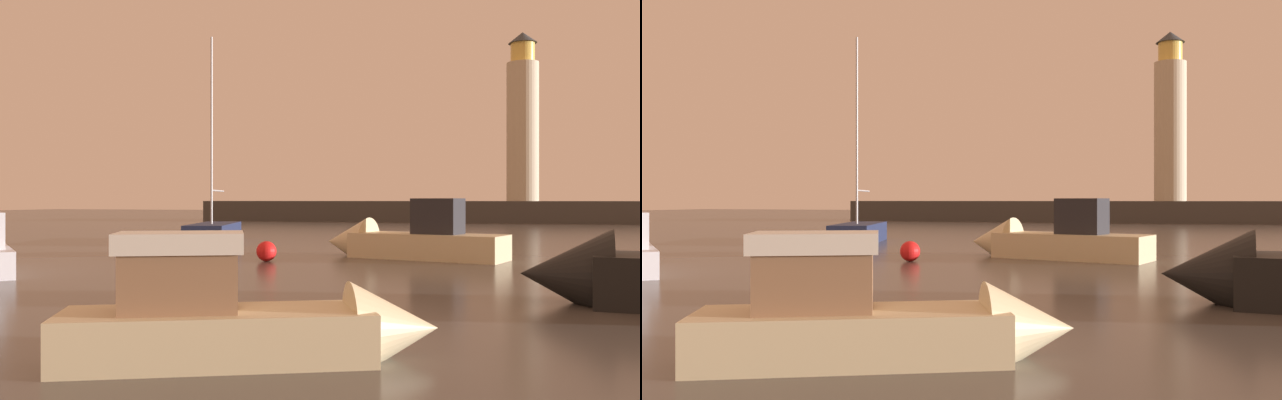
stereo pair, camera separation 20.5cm
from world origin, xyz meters
The scene contains 7 objects.
ground_plane centered at (0.00, 36.41, 0.00)m, with size 220.00×220.00×0.00m, color #4C4742.
breakwater centered at (0.00, 72.83, 1.14)m, with size 59.76×6.27×2.28m, color #423F3D.
lighthouse centered at (5.89, 72.83, 10.79)m, with size 3.31×3.31×17.96m.
motorboat_0 centered at (1.49, 8.05, 0.59)m, with size 5.81×3.70×2.25m.
motorboat_1 centered at (0.50, 26.41, 0.70)m, with size 8.16×4.22×2.99m.
sailboat_moored centered at (-11.13, 32.99, 0.60)m, with size 3.83×7.33×11.40m.
mooring_buoy centered at (-4.23, 23.18, 0.40)m, with size 0.80×0.80×0.80m, color red.
Camera 2 is at (5.30, -1.24, 2.41)m, focal length 37.52 mm.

